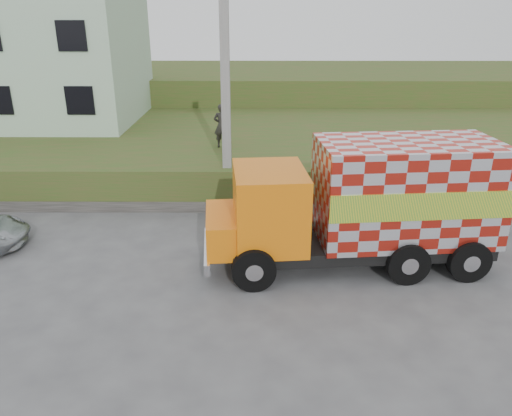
{
  "coord_description": "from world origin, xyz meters",
  "views": [
    {
      "loc": [
        0.12,
        -12.34,
        6.67
      ],
      "look_at": [
        0.04,
        1.17,
        1.3
      ],
      "focal_mm": 35.0,
      "sensor_mm": 36.0,
      "label": 1
    }
  ],
  "objects_px": {
    "pedestrian": "(222,126)",
    "cow": "(260,252)",
    "utility_pole": "(226,93)",
    "cargo_truck": "(366,204)"
  },
  "relations": [
    {
      "from": "utility_pole",
      "to": "cargo_truck",
      "type": "height_order",
      "value": "utility_pole"
    },
    {
      "from": "pedestrian",
      "to": "cargo_truck",
      "type": "bearing_deg",
      "value": 125.05
    },
    {
      "from": "utility_pole",
      "to": "pedestrian",
      "type": "xyz_separation_m",
      "value": [
        -0.37,
        2.73,
        -1.7
      ]
    },
    {
      "from": "utility_pole",
      "to": "cow",
      "type": "height_order",
      "value": "utility_pole"
    },
    {
      "from": "pedestrian",
      "to": "cow",
      "type": "bearing_deg",
      "value": 104.37
    },
    {
      "from": "cow",
      "to": "pedestrian",
      "type": "bearing_deg",
      "value": 92.65
    },
    {
      "from": "cargo_truck",
      "to": "pedestrian",
      "type": "relative_size",
      "value": 4.57
    },
    {
      "from": "cargo_truck",
      "to": "cow",
      "type": "distance_m",
      "value": 3.16
    },
    {
      "from": "utility_pole",
      "to": "cow",
      "type": "xyz_separation_m",
      "value": [
        1.16,
        -4.96,
        -3.44
      ]
    },
    {
      "from": "utility_pole",
      "to": "cargo_truck",
      "type": "xyz_separation_m",
      "value": [
        4.04,
        -4.34,
        -2.28
      ]
    }
  ]
}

